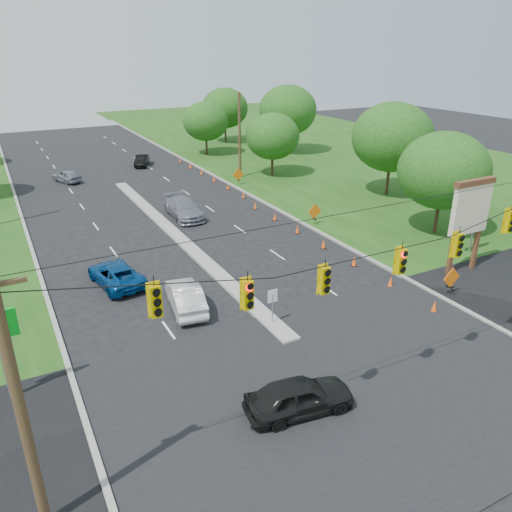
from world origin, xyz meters
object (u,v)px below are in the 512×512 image
black_sedan (299,396)px  blue_pickup (116,274)px  pylon_sign (471,211)px  white_sedan (185,296)px

black_sedan → blue_pickup: bearing=21.4°
pylon_sign → blue_pickup: size_ratio=1.25×
pylon_sign → black_sedan: pylon_sign is taller
black_sedan → pylon_sign: bearing=-61.0°
pylon_sign → black_sedan: (-16.72, -6.54, -3.25)m
pylon_sign → black_sedan: 18.24m
black_sedan → white_sedan: (-0.97, 10.12, 0.00)m
pylon_sign → black_sedan: bearing=-158.6°
white_sedan → blue_pickup: bearing=-52.2°
pylon_sign → blue_pickup: bearing=157.5°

